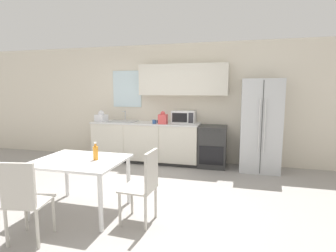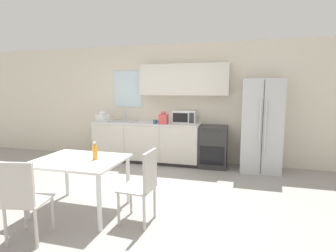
{
  "view_description": "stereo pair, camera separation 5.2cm",
  "coord_description": "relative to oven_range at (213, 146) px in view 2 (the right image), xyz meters",
  "views": [
    {
      "loc": [
        1.47,
        -3.72,
        1.66
      ],
      "look_at": [
        0.36,
        0.55,
        1.05
      ],
      "focal_mm": 28.0,
      "sensor_mm": 36.0,
      "label": 1
    },
    {
      "loc": [
        1.52,
        -3.71,
        1.66
      ],
      "look_at": [
        0.36,
        0.55,
        1.05
      ],
      "focal_mm": 28.0,
      "sensor_mm": 36.0,
      "label": 2
    }
  ],
  "objects": [
    {
      "name": "dining_chair_near",
      "position": [
        -1.68,
        -3.47,
        0.09
      ],
      "size": [
        0.47,
        0.47,
        0.93
      ],
      "rotation": [
        0.0,
        0.0,
        0.19
      ],
      "color": "beige",
      "rests_on": "ground_plane"
    },
    {
      "name": "oven_range",
      "position": [
        0.0,
        0.0,
        0.0
      ],
      "size": [
        0.58,
        0.61,
        0.89
      ],
      "color": "#2D2D2D",
      "rests_on": "ground_plane"
    },
    {
      "name": "ground_plane",
      "position": [
        -1.0,
        -1.92,
        -0.44
      ],
      "size": [
        12.0,
        12.0,
        0.0
      ],
      "primitive_type": "plane",
      "color": "gray"
    },
    {
      "name": "kitchen_counter",
      "position": [
        -1.54,
        -0.01,
        0.02
      ],
      "size": [
        2.5,
        0.64,
        0.92
      ],
      "color": "#333333",
      "rests_on": "ground_plane"
    },
    {
      "name": "dining_table",
      "position": [
        -1.55,
        -2.62,
        0.19
      ],
      "size": [
        1.17,
        0.94,
        0.73
      ],
      "color": "white",
      "rests_on": "ground_plane"
    },
    {
      "name": "microwave",
      "position": [
        -0.66,
        0.09,
        0.62
      ],
      "size": [
        0.52,
        0.35,
        0.28
      ],
      "color": "silver",
      "rests_on": "kitchen_counter"
    },
    {
      "name": "dining_chair_side",
      "position": [
        -0.59,
        -2.71,
        0.09
      ],
      "size": [
        0.42,
        0.42,
        0.93
      ],
      "rotation": [
        0.0,
        0.0,
        1.52
      ],
      "color": "beige",
      "rests_on": "ground_plane"
    },
    {
      "name": "coffee_mug",
      "position": [
        -1.26,
        -0.17,
        0.52
      ],
      "size": [
        0.12,
        0.09,
        0.08
      ],
      "color": "#335999",
      "rests_on": "kitchen_counter"
    },
    {
      "name": "kitchen_sink",
      "position": [
        -2.1,
        -0.0,
        0.5
      ],
      "size": [
        0.64,
        0.39,
        0.24
      ],
      "color": "#B7BABC",
      "rests_on": "kitchen_counter"
    },
    {
      "name": "refrigerator",
      "position": [
        0.96,
        -0.03,
        0.49
      ],
      "size": [
        0.78,
        0.71,
        1.88
      ],
      "color": "silver",
      "rests_on": "ground_plane"
    },
    {
      "name": "wall_back",
      "position": [
        -0.96,
        0.29,
        1.0
      ],
      "size": [
        12.0,
        0.38,
        2.7
      ],
      "color": "beige",
      "rests_on": "ground_plane"
    },
    {
      "name": "grocery_bag_0",
      "position": [
        -1.07,
        -0.19,
        0.6
      ],
      "size": [
        0.19,
        0.16,
        0.28
      ],
      "rotation": [
        0.0,
        0.0,
        -0.03
      ],
      "color": "#D14C4C",
      "rests_on": "kitchen_counter"
    },
    {
      "name": "drink_bottle",
      "position": [
        -1.33,
        -2.58,
        0.38
      ],
      "size": [
        0.07,
        0.07,
        0.24
      ],
      "color": "orange",
      "rests_on": "dining_table"
    },
    {
      "name": "grocery_bag_1",
      "position": [
        -2.61,
        -0.1,
        0.59
      ],
      "size": [
        0.29,
        0.27,
        0.26
      ],
      "rotation": [
        0.0,
        0.0,
        -0.25
      ],
      "color": "white",
      "rests_on": "kitchen_counter"
    }
  ]
}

